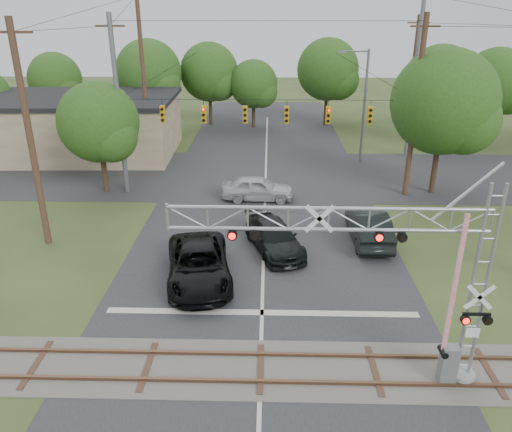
{
  "coord_description": "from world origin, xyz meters",
  "views": [
    {
      "loc": [
        0.21,
        -12.08,
        11.82
      ],
      "look_at": [
        -0.3,
        7.5,
        3.55
      ],
      "focal_mm": 35.0,
      "sensor_mm": 36.0,
      "label": 1
    }
  ],
  "objects_px": {
    "traffic_signal_span": "(280,110)",
    "streetlight": "(362,101)",
    "crossing_gantry": "(386,266)",
    "car_dark": "(274,237)",
    "commercial_building": "(53,125)",
    "pickup_black": "(199,264)",
    "sedan_silver": "(258,188)"
  },
  "relations": [
    {
      "from": "pickup_black",
      "to": "sedan_silver",
      "type": "relative_size",
      "value": 1.3
    },
    {
      "from": "sedan_silver",
      "to": "streetlight",
      "type": "height_order",
      "value": "streetlight"
    },
    {
      "from": "crossing_gantry",
      "to": "streetlight",
      "type": "xyz_separation_m",
      "value": [
        3.64,
        25.96,
        0.58
      ]
    },
    {
      "from": "crossing_gantry",
      "to": "traffic_signal_span",
      "type": "distance_m",
      "value": 18.64
    },
    {
      "from": "sedan_silver",
      "to": "commercial_building",
      "type": "relative_size",
      "value": 0.22
    },
    {
      "from": "traffic_signal_span",
      "to": "pickup_black",
      "type": "xyz_separation_m",
      "value": [
        -3.87,
        -11.88,
        -4.84
      ]
    },
    {
      "from": "traffic_signal_span",
      "to": "pickup_black",
      "type": "bearing_deg",
      "value": -108.04
    },
    {
      "from": "car_dark",
      "to": "commercial_building",
      "type": "bearing_deg",
      "value": 117.13
    },
    {
      "from": "car_dark",
      "to": "streetlight",
      "type": "bearing_deg",
      "value": 48.12
    },
    {
      "from": "pickup_black",
      "to": "streetlight",
      "type": "distance_m",
      "value": 22.49
    },
    {
      "from": "pickup_black",
      "to": "crossing_gantry",
      "type": "bearing_deg",
      "value": -53.08
    },
    {
      "from": "traffic_signal_span",
      "to": "car_dark",
      "type": "xyz_separation_m",
      "value": [
        -0.36,
        -8.65,
        -4.94
      ]
    },
    {
      "from": "crossing_gantry",
      "to": "streetlight",
      "type": "relative_size",
      "value": 1.15
    },
    {
      "from": "traffic_signal_span",
      "to": "streetlight",
      "type": "xyz_separation_m",
      "value": [
        6.6,
        7.6,
        -0.73
      ]
    },
    {
      "from": "crossing_gantry",
      "to": "traffic_signal_span",
      "type": "xyz_separation_m",
      "value": [
        -2.97,
        18.36,
        1.3
      ]
    },
    {
      "from": "crossing_gantry",
      "to": "car_dark",
      "type": "relative_size",
      "value": 1.99
    },
    {
      "from": "commercial_building",
      "to": "car_dark",
      "type": "bearing_deg",
      "value": -45.99
    },
    {
      "from": "crossing_gantry",
      "to": "commercial_building",
      "type": "distance_m",
      "value": 35.63
    },
    {
      "from": "crossing_gantry",
      "to": "sedan_silver",
      "type": "bearing_deg",
      "value": 104.32
    },
    {
      "from": "pickup_black",
      "to": "streetlight",
      "type": "height_order",
      "value": "streetlight"
    },
    {
      "from": "crossing_gantry",
      "to": "pickup_black",
      "type": "distance_m",
      "value": 10.06
    },
    {
      "from": "traffic_signal_span",
      "to": "sedan_silver",
      "type": "xyz_separation_m",
      "value": [
        -1.4,
        -1.27,
        -4.89
      ]
    },
    {
      "from": "streetlight",
      "to": "commercial_building",
      "type": "bearing_deg",
      "value": 175.64
    },
    {
      "from": "car_dark",
      "to": "commercial_building",
      "type": "relative_size",
      "value": 0.24
    },
    {
      "from": "traffic_signal_span",
      "to": "streetlight",
      "type": "distance_m",
      "value": 10.09
    },
    {
      "from": "traffic_signal_span",
      "to": "pickup_black",
      "type": "distance_m",
      "value": 13.4
    },
    {
      "from": "crossing_gantry",
      "to": "car_dark",
      "type": "bearing_deg",
      "value": 108.92
    },
    {
      "from": "traffic_signal_span",
      "to": "car_dark",
      "type": "distance_m",
      "value": 9.97
    },
    {
      "from": "car_dark",
      "to": "sedan_silver",
      "type": "distance_m",
      "value": 7.45
    },
    {
      "from": "crossing_gantry",
      "to": "pickup_black",
      "type": "relative_size",
      "value": 1.68
    },
    {
      "from": "traffic_signal_span",
      "to": "sedan_silver",
      "type": "height_order",
      "value": "traffic_signal_span"
    },
    {
      "from": "commercial_building",
      "to": "streetlight",
      "type": "relative_size",
      "value": 2.38
    }
  ]
}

